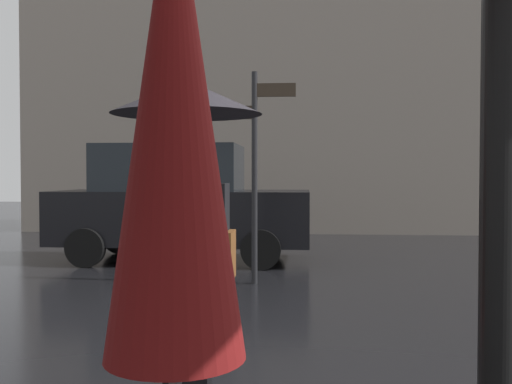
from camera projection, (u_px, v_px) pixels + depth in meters
folded_patio_umbrella_far at (174, 134)px, 1.59m from camera, size 0.40×0.40×2.34m
pedestrian_with_umbrella at (188, 172)px, 3.42m from camera, size 0.88×0.88×2.03m
parked_car_left at (180, 203)px, 10.22m from camera, size 4.36×1.93×2.01m
street_signpost at (255, 155)px, 8.01m from camera, size 1.08×0.08×2.89m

